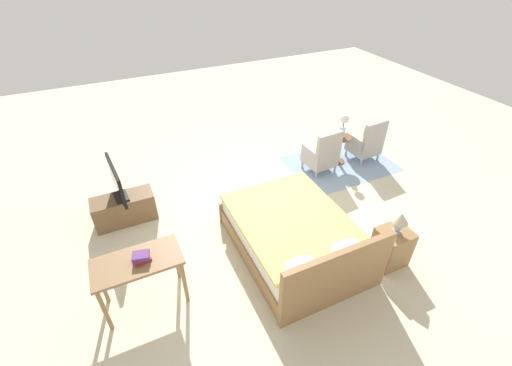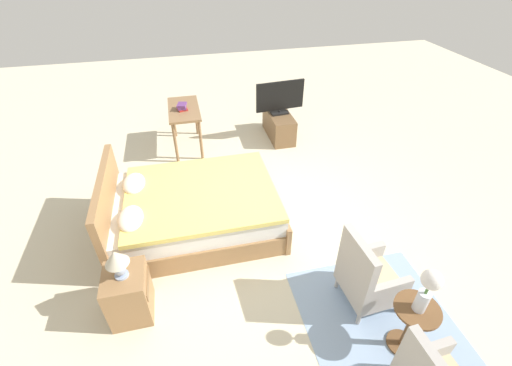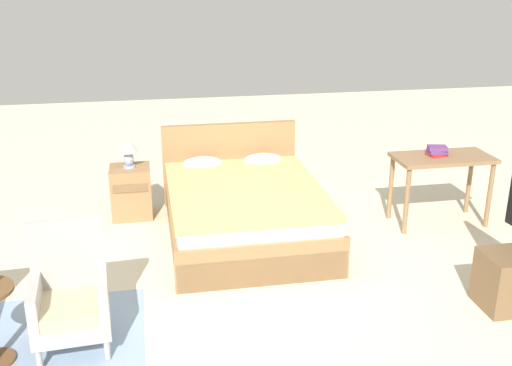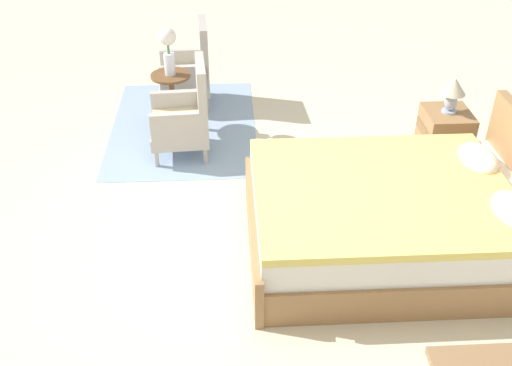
{
  "view_description": "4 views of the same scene",
  "coord_description": "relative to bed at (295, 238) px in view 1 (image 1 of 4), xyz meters",
  "views": [
    {
      "loc": [
        2.13,
        3.9,
        3.86
      ],
      "look_at": [
        0.28,
        -0.08,
        0.66
      ],
      "focal_mm": 24.0,
      "sensor_mm": 36.0,
      "label": 1
    },
    {
      "loc": [
        -3.33,
        0.88,
        3.22
      ],
      "look_at": [
        0.16,
        0.07,
        0.56
      ],
      "focal_mm": 24.0,
      "sensor_mm": 36.0,
      "label": 2
    },
    {
      "loc": [
        -0.8,
        -4.73,
        2.65
      ],
      "look_at": [
        0.13,
        0.22,
        0.83
      ],
      "focal_mm": 42.0,
      "sensor_mm": 36.0,
      "label": 3
    },
    {
      "loc": [
        3.65,
        -0.32,
        3.01
      ],
      "look_at": [
        0.02,
        -0.12,
        0.58
      ],
      "focal_mm": 42.0,
      "sensor_mm": 36.0,
      "label": 4
    }
  ],
  "objects": [
    {
      "name": "ground_plane",
      "position": [
        -0.12,
        -0.93,
        -0.3
      ],
      "size": [
        16.0,
        16.0,
        0.0
      ],
      "primitive_type": "plane",
      "color": "beige"
    },
    {
      "name": "armchair_by_window_left",
      "position": [
        -2.64,
        -1.65,
        0.08
      ],
      "size": [
        0.57,
        0.57,
        0.92
      ],
      "color": "#ADA8A3",
      "rests_on": "floor_rug"
    },
    {
      "name": "side_table",
      "position": [
        -2.09,
        -1.8,
        0.07
      ],
      "size": [
        0.4,
        0.4,
        0.59
      ],
      "color": "brown",
      "rests_on": "ground_plane"
    },
    {
      "name": "tv_flatscreen",
      "position": [
        2.16,
        -1.79,
        0.49
      ],
      "size": [
        0.23,
        0.9,
        0.6
      ],
      "color": "black",
      "rests_on": "tv_stand"
    },
    {
      "name": "vanity_desk",
      "position": [
        2.14,
        -0.07,
        0.35
      ],
      "size": [
        1.04,
        0.52,
        0.76
      ],
      "color": "#8E6B47",
      "rests_on": "ground_plane"
    },
    {
      "name": "armchair_by_window_right",
      "position": [
        -1.56,
        -1.65,
        0.08
      ],
      "size": [
        0.58,
        0.58,
        0.92
      ],
      "color": "#ADA8A3",
      "rests_on": "floor_rug"
    },
    {
      "name": "table_lamp",
      "position": [
        -1.15,
        0.72,
        0.5
      ],
      "size": [
        0.22,
        0.22,
        0.33
      ],
      "color": "#9EADC6",
      "rests_on": "nightstand"
    },
    {
      "name": "tv_stand",
      "position": [
        2.16,
        -1.79,
        -0.06
      ],
      "size": [
        0.96,
        0.4,
        0.48
      ],
      "color": "brown",
      "rests_on": "ground_plane"
    },
    {
      "name": "bed",
      "position": [
        0.0,
        0.0,
        0.0
      ],
      "size": [
        1.55,
        2.12,
        0.96
      ],
      "color": "#997047",
      "rests_on": "ground_plane"
    },
    {
      "name": "nightstand",
      "position": [
        -1.15,
        0.72,
        -0.01
      ],
      "size": [
        0.44,
        0.41,
        0.58
      ],
      "color": "#997047",
      "rests_on": "ground_plane"
    },
    {
      "name": "flower_vase",
      "position": [
        -2.09,
        -1.8,
        0.58
      ],
      "size": [
        0.17,
        0.17,
        0.48
      ],
      "color": "silver",
      "rests_on": "side_table"
    },
    {
      "name": "floor_rug",
      "position": [
        -2.09,
        -1.71,
        -0.29
      ],
      "size": [
        2.1,
        1.5,
        0.01
      ],
      "color": "#8EA8C6",
      "rests_on": "ground_plane"
    },
    {
      "name": "book_stack",
      "position": [
        2.08,
        -0.04,
        0.52
      ],
      "size": [
        0.22,
        0.19,
        0.11
      ],
      "color": "#AD2823",
      "rests_on": "vanity_desk"
    }
  ]
}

